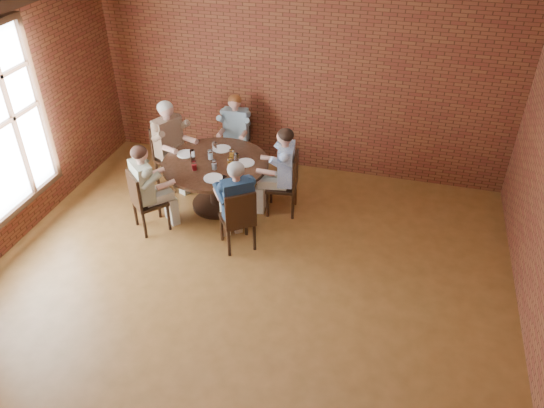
% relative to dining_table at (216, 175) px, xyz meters
% --- Properties ---
extents(floor, '(7.00, 7.00, 0.00)m').
position_rel_dining_table_xyz_m(floor, '(0.90, -2.00, -0.53)').
color(floor, '#955F2E').
rests_on(floor, ground).
extents(ceiling, '(7.00, 7.00, 0.00)m').
position_rel_dining_table_xyz_m(ceiling, '(0.90, -2.00, 2.87)').
color(ceiling, silver).
rests_on(ceiling, wall_back).
extents(wall_back, '(7.00, 0.00, 7.00)m').
position_rel_dining_table_xyz_m(wall_back, '(0.90, 1.50, 1.17)').
color(wall_back, brown).
rests_on(wall_back, ground).
extents(dining_table, '(1.53, 1.53, 0.75)m').
position_rel_dining_table_xyz_m(dining_table, '(0.00, 0.00, 0.00)').
color(dining_table, black).
rests_on(dining_table, floor).
extents(chair_a, '(0.48, 0.48, 0.94)m').
position_rel_dining_table_xyz_m(chair_a, '(1.04, 0.13, -0.02)').
color(chair_a, black).
rests_on(chair_a, floor).
extents(diner_a, '(0.71, 0.61, 1.34)m').
position_rel_dining_table_xyz_m(diner_a, '(0.96, 0.12, 0.14)').
color(diner_a, '#476DB9').
rests_on(diner_a, floor).
extents(chair_b, '(0.43, 0.43, 0.92)m').
position_rel_dining_table_xyz_m(chair_b, '(-0.08, 1.18, -0.03)').
color(chair_b, black).
rests_on(chair_b, floor).
extents(diner_b, '(0.54, 0.65, 1.29)m').
position_rel_dining_table_xyz_m(diner_b, '(-0.07, 1.10, 0.12)').
color(diner_b, '#7C929E').
rests_on(diner_b, floor).
extents(chair_c, '(0.60, 0.60, 0.97)m').
position_rel_dining_table_xyz_m(chair_c, '(-0.95, 0.45, -0.01)').
color(chair_c, black).
rests_on(chair_c, floor).
extents(diner_c, '(0.86, 0.80, 1.39)m').
position_rel_dining_table_xyz_m(diner_c, '(-0.87, 0.41, 0.17)').
color(diner_c, brown).
rests_on(diner_c, floor).
extents(chair_d, '(0.58, 0.58, 0.92)m').
position_rel_dining_table_xyz_m(chair_d, '(-0.75, -0.82, -0.03)').
color(chair_d, black).
rests_on(chair_d, floor).
extents(diner_d, '(0.80, 0.81, 1.31)m').
position_rel_dining_table_xyz_m(diner_d, '(-0.70, -0.76, 0.12)').
color(diner_d, beige).
rests_on(diner_d, floor).
extents(chair_e, '(0.57, 0.57, 0.92)m').
position_rel_dining_table_xyz_m(chair_e, '(0.64, -0.89, -0.03)').
color(chair_e, black).
rests_on(chair_e, floor).
extents(diner_e, '(0.78, 0.81, 1.30)m').
position_rel_dining_table_xyz_m(diner_e, '(0.59, -0.82, 0.12)').
color(diner_e, '#192D48').
rests_on(diner_e, floor).
extents(plate_a, '(0.26, 0.26, 0.01)m').
position_rel_dining_table_xyz_m(plate_a, '(0.43, 0.08, 0.23)').
color(plate_a, white).
rests_on(plate_a, dining_table).
extents(plate_b, '(0.26, 0.26, 0.01)m').
position_rel_dining_table_xyz_m(plate_b, '(-0.03, 0.38, 0.23)').
color(plate_b, white).
rests_on(plate_b, dining_table).
extents(plate_c, '(0.26, 0.26, 0.01)m').
position_rel_dining_table_xyz_m(plate_c, '(-0.49, 0.10, 0.23)').
color(plate_c, white).
rests_on(plate_c, dining_table).
extents(plate_d, '(0.26, 0.26, 0.01)m').
position_rel_dining_table_xyz_m(plate_d, '(0.13, -0.43, 0.23)').
color(plate_d, white).
rests_on(plate_d, dining_table).
extents(glass_a, '(0.07, 0.07, 0.14)m').
position_rel_dining_table_xyz_m(glass_a, '(0.30, 0.07, 0.29)').
color(glass_a, white).
rests_on(glass_a, dining_table).
extents(glass_b, '(0.07, 0.07, 0.14)m').
position_rel_dining_table_xyz_m(glass_b, '(0.20, 0.17, 0.29)').
color(glass_b, white).
rests_on(glass_b, dining_table).
extents(glass_c, '(0.07, 0.07, 0.14)m').
position_rel_dining_table_xyz_m(glass_c, '(-0.12, 0.30, 0.29)').
color(glass_c, white).
rests_on(glass_c, dining_table).
extents(glass_d, '(0.07, 0.07, 0.14)m').
position_rel_dining_table_xyz_m(glass_d, '(-0.10, 0.06, 0.29)').
color(glass_d, white).
rests_on(glass_d, dining_table).
extents(glass_e, '(0.07, 0.07, 0.14)m').
position_rel_dining_table_xyz_m(glass_e, '(-0.34, -0.00, 0.29)').
color(glass_e, white).
rests_on(glass_e, dining_table).
extents(glass_f, '(0.07, 0.07, 0.14)m').
position_rel_dining_table_xyz_m(glass_f, '(-0.20, -0.29, 0.29)').
color(glass_f, white).
rests_on(glass_f, dining_table).
extents(glass_g, '(0.07, 0.07, 0.14)m').
position_rel_dining_table_xyz_m(glass_g, '(0.06, -0.19, 0.29)').
color(glass_g, white).
rests_on(glass_g, dining_table).
extents(glass_h, '(0.07, 0.07, 0.14)m').
position_rel_dining_table_xyz_m(glass_h, '(0.25, -0.07, 0.29)').
color(glass_h, white).
rests_on(glass_h, dining_table).
extents(smartphone, '(0.10, 0.15, 0.01)m').
position_rel_dining_table_xyz_m(smartphone, '(0.24, -0.39, 0.23)').
color(smartphone, black).
rests_on(smartphone, dining_table).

